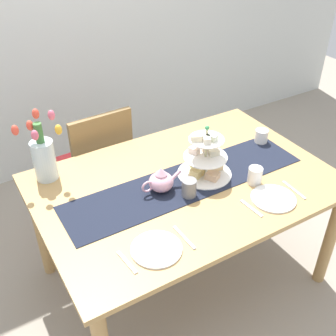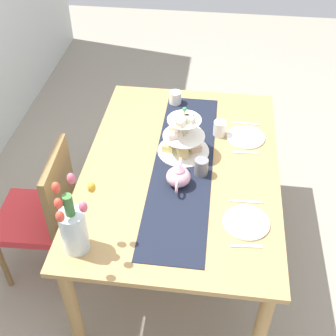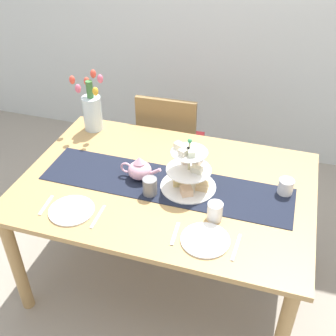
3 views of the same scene
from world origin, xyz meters
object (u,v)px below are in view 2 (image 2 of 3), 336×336
at_px(tulip_vase, 74,226).
at_px(dinner_plate_right, 246,137).
at_px(mug_grey, 201,167).
at_px(teapot, 178,176).
at_px(dinner_plate_left, 246,222).
at_px(knife_right, 245,123).
at_px(mug_white_text, 220,129).
at_px(fork_left, 246,246).
at_px(chair_left, 44,210).
at_px(fork_right, 246,153).
at_px(cream_jug, 175,98).
at_px(knife_left, 246,202).
at_px(dining_table, 181,178).
at_px(tiered_cake_stand, 183,139).

height_order(tulip_vase, dinner_plate_right, tulip_vase).
bearing_deg(mug_grey, teapot, 131.13).
bearing_deg(mug_grey, dinner_plate_right, -34.64).
distance_m(tulip_vase, dinner_plate_left, 0.83).
relative_size(knife_right, mug_white_text, 1.79).
bearing_deg(mug_white_text, knife_right, -49.62).
distance_m(fork_left, dinner_plate_right, 0.83).
distance_m(chair_left, fork_left, 1.20).
relative_size(tulip_vase, fork_right, 2.64).
xyz_separation_m(chair_left, teapot, (0.06, -0.77, 0.30)).
height_order(chair_left, dinner_plate_left, chair_left).
xyz_separation_m(cream_jug, mug_grey, (-0.68, -0.22, 0.01)).
bearing_deg(teapot, fork_right, -49.22).
relative_size(dinner_plate_left, knife_left, 1.35).
bearing_deg(knife_left, dining_table, 56.42).
relative_size(cream_jug, knife_right, 0.50).
relative_size(dinner_plate_left, dinner_plate_right, 1.00).
bearing_deg(knife_right, fork_right, 180.00).
relative_size(dining_table, teapot, 6.67).
xyz_separation_m(cream_jug, knife_right, (-0.18, -0.46, -0.04)).
distance_m(dinner_plate_right, fork_right, 0.15).
bearing_deg(tiered_cake_stand, dinner_plate_left, -144.41).
bearing_deg(knife_left, fork_left, 180.00).
xyz_separation_m(teapot, dinner_plate_left, (-0.23, -0.36, -0.05)).
relative_size(fork_left, dinner_plate_right, 0.65).
xyz_separation_m(tiered_cake_stand, mug_white_text, (0.19, -0.20, -0.04)).
relative_size(fork_left, fork_right, 1.00).
height_order(knife_left, knife_right, same).
bearing_deg(knife_right, dinner_plate_right, 180.00).
distance_m(dinner_plate_left, mug_grey, 0.42).
height_order(dining_table, cream_jug, cream_jug).
height_order(tiered_cake_stand, tulip_vase, tulip_vase).
relative_size(mug_grey, mug_white_text, 1.00).
bearing_deg(teapot, knife_left, -103.55).
height_order(tiered_cake_stand, dinner_plate_left, tiered_cake_stand).
relative_size(tiered_cake_stand, fork_left, 2.03).
height_order(knife_right, mug_white_text, mug_white_text).
bearing_deg(mug_white_text, dinner_plate_left, -167.06).
bearing_deg(fork_right, knife_left, 180.00).
bearing_deg(dinner_plate_right, fork_right, 180.00).
xyz_separation_m(tulip_vase, cream_jug, (1.26, -0.31, -0.10)).
distance_m(cream_jug, knife_left, 0.98).
height_order(cream_jug, mug_white_text, mug_white_text).
distance_m(tulip_vase, knife_right, 1.34).
xyz_separation_m(tulip_vase, fork_left, (0.10, -0.78, -0.14)).
bearing_deg(dinner_plate_right, dinner_plate_left, 180.00).
distance_m(teapot, cream_jug, 0.79).
xyz_separation_m(tulip_vase, dinner_plate_left, (0.25, -0.78, -0.14)).
relative_size(cream_jug, fork_left, 0.57).
height_order(tiered_cake_stand, cream_jug, tiered_cake_stand).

